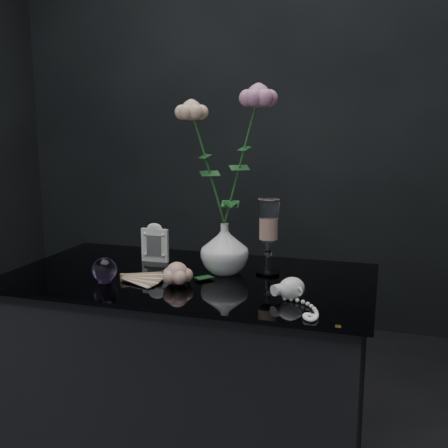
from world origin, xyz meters
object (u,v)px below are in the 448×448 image
(paperweight, at_px, (104,270))
(loose_rose, at_px, (177,273))
(vase, at_px, (225,248))
(wine_glass, at_px, (268,237))
(picture_frame, at_px, (155,242))
(pearl_jar, at_px, (292,287))

(paperweight, xyz_separation_m, loose_rose, (0.20, 0.04, -0.00))
(vase, height_order, wine_glass, wine_glass)
(loose_rose, bearing_deg, paperweight, 168.83)
(wine_glass, bearing_deg, picture_frame, 174.18)
(picture_frame, relative_size, pearl_jar, 0.60)
(picture_frame, distance_m, pearl_jar, 0.54)
(wine_glass, bearing_deg, pearl_jar, -62.51)
(loose_rose, bearing_deg, wine_glass, 18.02)
(picture_frame, bearing_deg, loose_rose, -53.11)
(paperweight, bearing_deg, picture_frame, 80.83)
(wine_glass, xyz_separation_m, loose_rose, (-0.21, -0.17, -0.08))
(wine_glass, bearing_deg, vase, -169.27)
(wine_glass, relative_size, picture_frame, 1.78)
(picture_frame, relative_size, paperweight, 1.81)
(vase, bearing_deg, pearl_jar, -37.64)
(vase, xyz_separation_m, pearl_jar, (0.23, -0.18, -0.04))
(wine_glass, height_order, paperweight, wine_glass)
(paperweight, distance_m, loose_rose, 0.20)
(vase, distance_m, pearl_jar, 0.29)
(picture_frame, bearing_deg, wine_glass, -6.27)
(pearl_jar, bearing_deg, loose_rose, -145.90)
(wine_glass, distance_m, picture_frame, 0.38)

